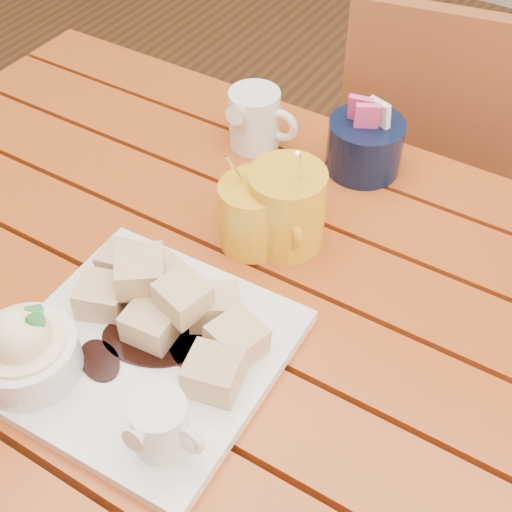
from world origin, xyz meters
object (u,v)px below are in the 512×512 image
Objects in this scene: dessert_plate at (118,343)px; coffee_mug_right at (254,215)px; chair_far at (456,185)px; coffee_mug_left at (285,205)px; table at (221,343)px.

coffee_mug_right is (0.03, 0.24, 0.02)m from dessert_plate.
coffee_mug_left is at bearing 69.00° from chair_far.
coffee_mug_left is at bearing 49.96° from coffee_mug_right.
coffee_mug_left is 1.17× the size of coffee_mug_right.
coffee_mug_left reaches higher than coffee_mug_right.
dessert_plate is at bearing -102.10° from table.
coffee_mug_left is (0.02, 0.12, 0.16)m from table.
dessert_plate is 0.85m from chair_far.
coffee_mug_right is 0.15× the size of chair_far.
dessert_plate is 1.80× the size of coffee_mug_left.
table is at bearing 77.90° from dessert_plate.
table is 0.21m from dessert_plate.
coffee_mug_left is 0.18× the size of chair_far.
coffee_mug_left reaches higher than dessert_plate.
coffee_mug_right is at bearing 66.67° from chair_far.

